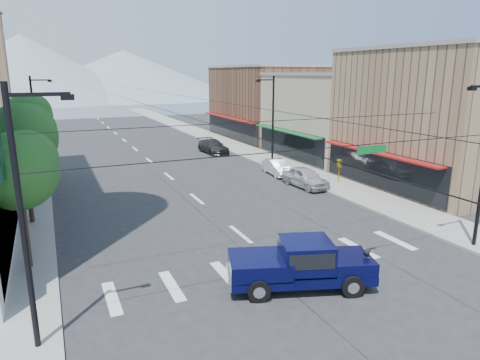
{
  "coord_description": "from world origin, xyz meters",
  "views": [
    {
      "loc": [
        -9.77,
        -15.57,
        9.22
      ],
      "look_at": [
        0.47,
        7.1,
        3.0
      ],
      "focal_mm": 32.0,
      "sensor_mm": 36.0,
      "label": 1
    }
  ],
  "objects_px": {
    "parked_car_mid": "(277,167)",
    "parked_car_far": "(213,146)",
    "pickup_truck": "(300,263)",
    "parked_car_near": "(305,177)",
    "pedestrian": "(366,267)"
  },
  "relations": [
    {
      "from": "parked_car_mid",
      "to": "parked_car_far",
      "type": "xyz_separation_m",
      "value": [
        -1.45,
        13.02,
        0.1
      ]
    },
    {
      "from": "pickup_truck",
      "to": "parked_car_near",
      "type": "xyz_separation_m",
      "value": [
        9.62,
        14.51,
        -0.3
      ]
    },
    {
      "from": "parked_car_near",
      "to": "pickup_truck",
      "type": "bearing_deg",
      "value": -127.21
    },
    {
      "from": "pedestrian",
      "to": "parked_car_mid",
      "type": "distance_m",
      "value": 21.57
    },
    {
      "from": "pedestrian",
      "to": "parked_car_mid",
      "type": "relative_size",
      "value": 0.42
    },
    {
      "from": "pickup_truck",
      "to": "pedestrian",
      "type": "bearing_deg",
      "value": -3.49
    },
    {
      "from": "pickup_truck",
      "to": "parked_car_mid",
      "type": "xyz_separation_m",
      "value": [
        9.65,
        19.31,
        -0.43
      ]
    },
    {
      "from": "pedestrian",
      "to": "parked_car_near",
      "type": "distance_m",
      "value": 17.08
    },
    {
      "from": "parked_car_near",
      "to": "parked_car_mid",
      "type": "relative_size",
      "value": 1.14
    },
    {
      "from": "pickup_truck",
      "to": "parked_car_far",
      "type": "bearing_deg",
      "value": 94.4
    },
    {
      "from": "pickup_truck",
      "to": "pedestrian",
      "type": "height_order",
      "value": "pickup_truck"
    },
    {
      "from": "pickup_truck",
      "to": "parked_car_mid",
      "type": "height_order",
      "value": "pickup_truck"
    },
    {
      "from": "parked_car_mid",
      "to": "pedestrian",
      "type": "bearing_deg",
      "value": -103.38
    },
    {
      "from": "pickup_truck",
      "to": "parked_car_far",
      "type": "distance_m",
      "value": 33.35
    },
    {
      "from": "pedestrian",
      "to": "parked_car_far",
      "type": "bearing_deg",
      "value": -16.21
    }
  ]
}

